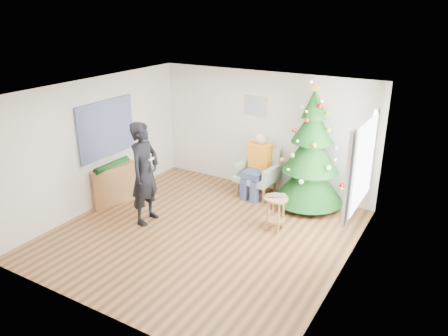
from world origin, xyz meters
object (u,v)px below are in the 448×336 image
Objects in this scene: christmas_tree at (311,153)px; armchair at (258,178)px; stool at (275,213)px; standing_man at (145,173)px; console at (114,184)px.

armchair is at bearing -179.47° from christmas_tree.
armchair is (-0.97, 1.26, 0.06)m from stool.
standing_man is (-2.42, -2.17, -0.17)m from christmas_tree.
stool is 0.62× the size of armchair.
stool is (-0.17, -1.27, -0.81)m from christmas_tree.
armchair is 2.58m from standing_man.
christmas_tree is 1.30× the size of standing_man.
christmas_tree is at bearing 82.56° from stool.
christmas_tree is 1.51m from stool.
standing_man is at bearing -158.23° from stool.
stool is 0.65× the size of console.
console is at bearing 69.42° from standing_man.
console reaches higher than stool.
standing_man is at bearing 3.19° from console.
standing_man reaches higher than console.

